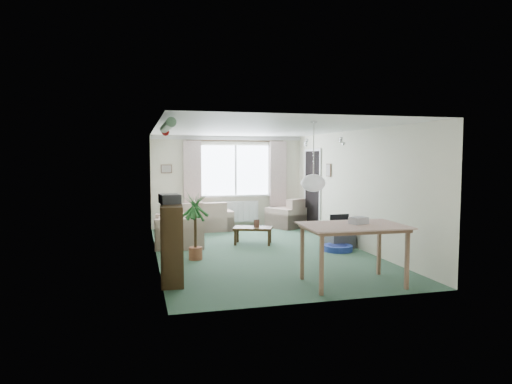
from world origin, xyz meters
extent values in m
plane|color=#32533F|center=(0.00, 0.00, 0.00)|extent=(6.50, 6.50, 0.00)
cube|color=white|center=(0.20, 3.23, 1.50)|extent=(1.80, 0.03, 1.30)
cube|color=black|center=(0.20, 3.15, 2.27)|extent=(2.60, 0.03, 0.03)
cube|color=beige|center=(-0.95, 3.13, 1.27)|extent=(0.45, 0.08, 2.00)
cube|color=beige|center=(1.35, 3.13, 1.27)|extent=(0.45, 0.08, 2.00)
cube|color=white|center=(0.20, 3.19, 0.40)|extent=(1.20, 0.10, 0.55)
cube|color=black|center=(1.99, 2.20, 1.00)|extent=(0.03, 0.95, 2.00)
sphere|color=white|center=(0.20, -2.30, 1.48)|extent=(0.36, 0.36, 0.36)
cylinder|color=#196626|center=(-1.92, -2.30, 2.28)|extent=(1.60, 1.60, 0.12)
sphere|color=silver|center=(1.30, 0.90, 2.22)|extent=(0.20, 0.20, 0.20)
sphere|color=silver|center=(1.60, -0.30, 2.22)|extent=(0.20, 0.20, 0.20)
cube|color=brown|center=(-1.60, 3.23, 1.55)|extent=(0.28, 0.03, 0.22)
cube|color=brown|center=(1.98, 1.20, 1.55)|extent=(0.03, 0.24, 0.30)
cube|color=tan|center=(-0.75, 2.75, 0.36)|extent=(1.47, 0.79, 0.73)
cube|color=beige|center=(1.48, 2.73, 0.38)|extent=(1.15, 1.13, 0.77)
cube|color=beige|center=(-1.50, 0.92, 0.46)|extent=(1.04, 1.09, 0.92)
cube|color=black|center=(0.04, 0.72, 0.18)|extent=(0.92, 0.71, 0.36)
cube|color=brown|center=(0.12, 0.71, 0.44)|extent=(0.12, 0.04, 0.16)
cube|color=black|center=(-1.84, -1.76, 0.58)|extent=(0.38, 0.97, 1.16)
cube|color=#313136|center=(-1.86, -1.67, 1.23)|extent=(0.33, 0.39, 0.14)
cylinder|color=#1F551D|center=(-1.33, -0.43, 0.61)|extent=(0.65, 0.65, 1.22)
cube|color=tan|center=(0.71, -2.60, 0.43)|extent=(1.40, 0.96, 0.86)
cube|color=#B9B6C2|center=(0.83, -2.53, 0.92)|extent=(0.29, 0.25, 0.12)
cube|color=#333438|center=(1.70, -0.01, 0.25)|extent=(0.50, 0.55, 0.49)
cylinder|color=navy|center=(1.50, -0.39, 0.06)|extent=(0.65, 0.65, 0.12)
camera|label=1|loc=(-2.32, -8.60, 1.88)|focal=32.00mm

